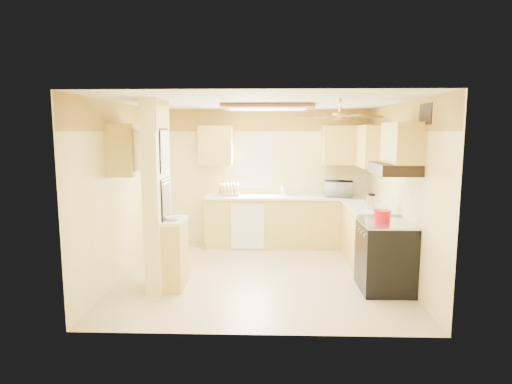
{
  "coord_description": "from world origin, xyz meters",
  "views": [
    {
      "loc": [
        0.14,
        -6.09,
        2.09
      ],
      "look_at": [
        -0.07,
        0.35,
        1.18
      ],
      "focal_mm": 30.0,
      "sensor_mm": 36.0,
      "label": 1
    }
  ],
  "objects_px": {
    "bowl": "(173,218)",
    "kettle": "(372,202)",
    "stove": "(385,256)",
    "microwave": "(339,189)",
    "dutch_oven": "(382,216)"
  },
  "relations": [
    {
      "from": "stove",
      "to": "kettle",
      "type": "distance_m",
      "value": 1.03
    },
    {
      "from": "bowl",
      "to": "kettle",
      "type": "height_order",
      "value": "kettle"
    },
    {
      "from": "dutch_oven",
      "to": "bowl",
      "type": "bearing_deg",
      "value": -177.58
    },
    {
      "from": "microwave",
      "to": "dutch_oven",
      "type": "xyz_separation_m",
      "value": [
        0.24,
        -2.06,
        -0.09
      ]
    },
    {
      "from": "dutch_oven",
      "to": "kettle",
      "type": "height_order",
      "value": "kettle"
    },
    {
      "from": "microwave",
      "to": "stove",
      "type": "bearing_deg",
      "value": 105.58
    },
    {
      "from": "dutch_oven",
      "to": "kettle",
      "type": "relative_size",
      "value": 0.97
    },
    {
      "from": "bowl",
      "to": "stove",
      "type": "bearing_deg",
      "value": 1.27
    },
    {
      "from": "microwave",
      "to": "kettle",
      "type": "relative_size",
      "value": 2.11
    },
    {
      "from": "bowl",
      "to": "microwave",
      "type": "bearing_deg",
      "value": 40.89
    },
    {
      "from": "stove",
      "to": "microwave",
      "type": "relative_size",
      "value": 1.83
    },
    {
      "from": "microwave",
      "to": "bowl",
      "type": "bearing_deg",
      "value": 48.7
    },
    {
      "from": "microwave",
      "to": "dutch_oven",
      "type": "bearing_deg",
      "value": 104.59
    },
    {
      "from": "stove",
      "to": "kettle",
      "type": "xyz_separation_m",
      "value": [
        -0.0,
        0.84,
        0.59
      ]
    },
    {
      "from": "microwave",
      "to": "kettle",
      "type": "bearing_deg",
      "value": 110.56
    }
  ]
}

